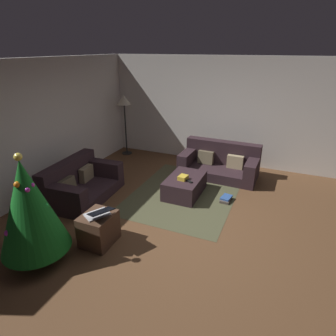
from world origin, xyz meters
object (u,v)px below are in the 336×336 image
Objects in this scene: side_table at (99,229)px; laptop at (99,213)px; corner_lamp at (124,104)px; ottoman at (185,186)px; book_stack at (226,199)px; couch_right at (220,163)px; gift_box at (183,178)px; tv_remote at (189,181)px; christmas_tree at (29,207)px; couch_left at (80,184)px.

side_table is 1.02× the size of laptop.
corner_lamp is (3.63, 1.71, 0.83)m from laptop.
book_stack is at bearing -86.99° from ottoman.
corner_lamp is (0.40, 2.73, 1.09)m from couch_right.
gift_box is 3.05m from corner_lamp.
corner_lamp is at bearing 24.74° from side_table.
corner_lamp is at bearing 63.56° from book_stack.
ottoman is at bearing 72.44° from couch_right.
tv_remote is (-1.38, 0.27, 0.10)m from couch_right.
laptop is at bearing -44.53° from christmas_tree.
tv_remote is (-0.05, -0.14, -0.03)m from gift_box.
christmas_tree reaches higher than tv_remote.
book_stack is (2.68, -2.06, -0.81)m from christmas_tree.
ottoman is 1.94× the size of laptop.
laptop is 0.32× the size of corner_lamp.
tv_remote is 0.81m from book_stack.
tv_remote is (-0.16, -0.15, 0.20)m from ottoman.
couch_left reaches higher than book_stack.
couch_left is at bearing 138.58° from tv_remote.
ottoman is 2.09m from side_table.
side_table is (-1.88, 0.66, -0.17)m from gift_box.
couch_right is 1.40m from gift_box.
couch_left is 2.16m from tv_remote.
couch_left is 2.89m from book_stack.
couch_right is at bearing -17.52° from laptop.
book_stack is at bearing -116.44° from corner_lamp.
laptop is (0.62, -0.61, -0.31)m from christmas_tree.
ottoman is at bearing 69.40° from tv_remote.
couch_right is 3.38m from side_table.
tv_remote is at bearing 80.21° from couch_right.
corner_lamp is (1.73, 2.32, 0.96)m from gift_box.
christmas_tree reaches higher than couch_left.
tv_remote is at bearing 106.60° from book_stack.
couch_left is 9.97× the size of tv_remote.
gift_box is 2.84m from christmas_tree.
side_table reaches higher than gift_box.
tv_remote is 0.52× the size of book_stack.
couch_right reaches higher than side_table.
side_table is at bearing 160.71° from gift_box.
side_table is at bearing 72.85° from couch_right.
christmas_tree is (-2.47, 1.36, 0.47)m from tv_remote.
couch_right is at bearing -22.95° from christmas_tree.
corner_lamp reaches higher than couch_right.
side_table is 0.31m from laptop.
christmas_tree is (-1.71, -0.65, 0.57)m from couch_left.
corner_lamp reaches higher than gift_box.
christmas_tree reaches higher than laptop.
ottoman is 0.25m from gift_box.
laptop is at bearing 144.90° from book_stack.
couch_right is at bearing -18.50° from side_table.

